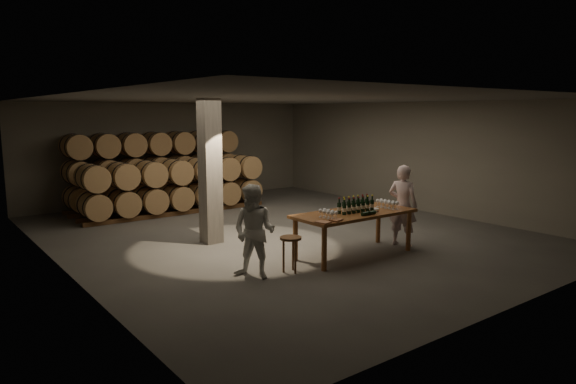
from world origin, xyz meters
TOP-DOWN VIEW (x-y plane):
  - room at (-1.80, 0.20)m, footprint 12.00×12.00m
  - tasting_table at (0.00, -2.50)m, footprint 2.60×1.10m
  - barrel_stack_back at (-0.96, 5.20)m, footprint 5.48×0.95m
  - barrel_stack_front at (-0.96, 3.80)m, footprint 5.48×0.95m
  - bottle_cluster at (0.02, -2.51)m, footprint 0.86×0.23m
  - lying_bottles at (0.01, -2.89)m, footprint 0.45×0.08m
  - glass_cluster_left at (-0.82, -2.63)m, footprint 0.19×0.41m
  - glass_cluster_right at (0.87, -2.59)m, footprint 0.19×0.52m
  - plate at (0.51, -2.50)m, footprint 0.28×0.28m
  - notebook_near at (-0.88, -2.91)m, footprint 0.27×0.24m
  - notebook_corner at (-1.18, -2.89)m, footprint 0.25×0.29m
  - pen at (-0.73, -2.90)m, footprint 0.13×0.02m
  - stool at (-1.71, -2.61)m, footprint 0.40×0.40m
  - person_man at (1.40, -2.56)m, footprint 0.62×0.75m
  - person_woman at (-2.40, -2.47)m, footprint 0.95×1.01m

SIDE VIEW (x-z plane):
  - stool at x=-1.71m, z-range 0.21..0.87m
  - tasting_table at x=0.00m, z-range 0.35..1.25m
  - barrel_stack_front at x=-0.96m, z-range 0.04..1.61m
  - person_woman at x=-2.40m, z-range 0.00..1.66m
  - person_man at x=1.40m, z-range 0.00..1.78m
  - pen at x=-0.73m, z-range 0.90..0.91m
  - plate at x=0.51m, z-range 0.90..0.92m
  - notebook_corner at x=-1.18m, z-range 0.90..0.92m
  - notebook_near at x=-0.88m, z-range 0.90..0.93m
  - lying_bottles at x=0.01m, z-range 0.90..0.98m
  - bottle_cluster at x=0.02m, z-range 0.85..1.18m
  - glass_cluster_left at x=-0.82m, z-range 0.94..1.10m
  - glass_cluster_right at x=0.87m, z-range 0.94..1.11m
  - barrel_stack_back at x=-0.96m, z-range 0.04..2.35m
  - room at x=-1.80m, z-range -4.40..7.60m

